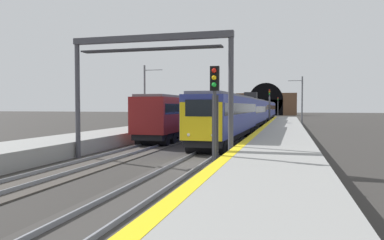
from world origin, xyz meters
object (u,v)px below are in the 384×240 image
Objects in this scene: railway_signal_far at (278,105)px; catenary_mast_far at (302,101)px; train_main_approaching at (257,111)px; train_adjacent_platform at (203,112)px; railway_signal_near at (215,110)px; overhead_signal_gantry at (150,65)px; catenary_mast_near at (145,97)px; railway_signal_mid at (269,103)px.

catenary_mast_far reaches higher than railway_signal_far.
train_main_approaching reaches higher than train_adjacent_platform.
catenary_mast_far is at bearing 173.19° from railway_signal_near.
overhead_signal_gantry is at bearing 165.94° from catenary_mast_far.
railway_signal_near is 29.22m from catenary_mast_near.
railway_signal_far is at bearing -6.62° from train_adjacent_platform.
railway_signal_far is at bearing -11.80° from catenary_mast_near.
railway_signal_near is at bearing 3.44° from train_main_approaching.
railway_signal_mid is 46.32m from railway_signal_far.
catenary_mast_near reaches higher than catenary_mast_far.
train_adjacent_platform is at bearing -6.29° from railway_signal_far.
railway_signal_near is (-27.80, -7.02, 0.63)m from train_adjacent_platform.
railway_signal_mid is 0.73× the size of catenary_mast_near.
catenary_mast_far is at bearing 48.88° from railway_signal_mid.
railway_signal_mid reaches higher than railway_signal_near.
railway_signal_mid is 0.79× the size of catenary_mast_far.
catenary_mast_near reaches higher than railway_signal_mid.
catenary_mast_near is (-2.04, 6.71, 1.83)m from train_adjacent_platform.
railway_signal_near is 0.82× the size of railway_signal_mid.
railway_signal_far is 0.76× the size of catenary_mast_far.
overhead_signal_gantry is at bearing -129.91° from railway_signal_near.
overhead_signal_gantry is 1.18× the size of catenary_mast_near.
railway_signal_near is 91.46m from railway_signal_far.
catenary_mast_far is (13.08, -11.91, 1.54)m from train_adjacent_platform.
railway_signal_far is at bearing -180.00° from railway_signal_mid.
train_main_approaching is 3.29m from railway_signal_mid.
railway_signal_far is at bearing 178.84° from train_main_approaching.
train_main_approaching is 7.88× the size of overhead_signal_gantry.
overhead_signal_gantry is 38.36m from catenary_mast_far.
catenary_mast_far is at bearing 75.81° from train_main_approaching.
catenary_mast_near reaches higher than train_main_approaching.
railway_signal_far reaches higher than train_adjacent_platform.
railway_signal_mid is at bearing 144.16° from train_main_approaching.
railway_signal_far is 87.90m from overhead_signal_gantry.
train_main_approaching is 7.13m from catenary_mast_far.
railway_signal_far is (91.46, -0.00, 0.46)m from railway_signal_near.
overhead_signal_gantry is 1.26× the size of catenary_mast_far.
catenary_mast_near reaches higher than railway_signal_near.
railway_signal_far is (46.32, -0.00, -0.13)m from railway_signal_mid.
railway_signal_near is (-42.70, -1.83, 0.63)m from train_main_approaching.
overhead_signal_gantry reaches higher than train_adjacent_platform.
catenary_mast_far is (-4.26, -4.89, 0.32)m from railway_signal_mid.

